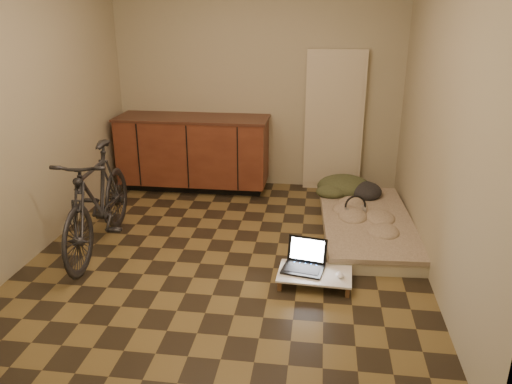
# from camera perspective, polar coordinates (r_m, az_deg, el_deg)

# --- Properties ---
(room_shell) EXTENTS (3.50, 4.00, 2.60)m
(room_shell) POSITION_cam_1_polar(r_m,az_deg,el_deg) (4.26, -3.39, 8.88)
(room_shell) COLOR brown
(room_shell) RESTS_ON ground
(cabinets) EXTENTS (1.84, 0.62, 0.91)m
(cabinets) POSITION_cam_1_polar(r_m,az_deg,el_deg) (6.23, -7.11, 4.54)
(cabinets) COLOR black
(cabinets) RESTS_ON ground
(appliance_panel) EXTENTS (0.70, 0.10, 1.70)m
(appliance_panel) POSITION_cam_1_polar(r_m,az_deg,el_deg) (6.18, 8.90, 7.97)
(appliance_panel) COLOR beige
(appliance_panel) RESTS_ON ground
(bicycle) EXTENTS (0.62, 1.70, 1.08)m
(bicycle) POSITION_cam_1_polar(r_m,az_deg,el_deg) (4.76, -17.73, -0.36)
(bicycle) COLOR black
(bicycle) RESTS_ON ground
(futon) EXTENTS (0.98, 1.88, 0.16)m
(futon) POSITION_cam_1_polar(r_m,az_deg,el_deg) (5.18, 12.53, -3.66)
(futon) COLOR beige
(futon) RESTS_ON ground
(clothing_pile) EXTENTS (0.68, 0.58, 0.26)m
(clothing_pile) POSITION_cam_1_polar(r_m,az_deg,el_deg) (5.79, 10.67, 1.24)
(clothing_pile) COLOR #383F24
(clothing_pile) RESTS_ON futon
(headphones) EXTENTS (0.31, 0.30, 0.17)m
(headphones) POSITION_cam_1_polar(r_m,az_deg,el_deg) (5.21, 11.30, -1.52)
(headphones) COLOR black
(headphones) RESTS_ON futon
(lap_desk) EXTENTS (0.62, 0.42, 0.10)m
(lap_desk) POSITION_cam_1_polar(r_m,az_deg,el_deg) (4.18, 6.74, -9.28)
(lap_desk) COLOR brown
(lap_desk) RESTS_ON ground
(laptop) EXTENTS (0.38, 0.36, 0.23)m
(laptop) POSITION_cam_1_polar(r_m,az_deg,el_deg) (4.21, 5.56, -7.99)
(laptop) COLOR black
(laptop) RESTS_ON lap_desk
(mouse) EXTENTS (0.08, 0.11, 0.03)m
(mouse) POSITION_cam_1_polar(r_m,az_deg,el_deg) (4.13, 9.54, -9.34)
(mouse) COLOR white
(mouse) RESTS_ON lap_desk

